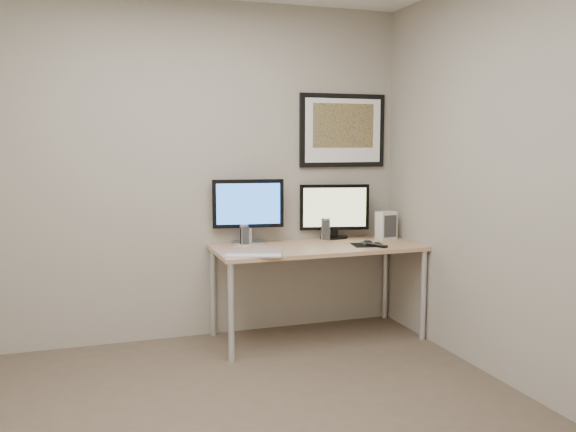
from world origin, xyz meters
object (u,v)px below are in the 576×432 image
at_px(monitor_tv, 334,210).
at_px(monitor_large, 248,208).
at_px(fan_unit, 386,225).
at_px(keyboard, 254,256).
at_px(speaker_left, 244,235).
at_px(desk, 317,254).
at_px(framed_art, 343,130).
at_px(speaker_right, 326,230).
at_px(phone_dock, 244,237).

bearing_deg(monitor_tv, monitor_large, -164.81).
bearing_deg(fan_unit, keyboard, -170.16).
relative_size(monitor_tv, speaker_left, 3.36).
bearing_deg(monitor_large, desk, -18.51).
bearing_deg(framed_art, desk, -136.54).
bearing_deg(keyboard, framed_art, 53.09).
bearing_deg(speaker_left, keyboard, -103.55).
xyz_separation_m(desk, monitor_large, (-0.48, 0.25, 0.35)).
relative_size(framed_art, monitor_tv, 1.32).
bearing_deg(speaker_left, speaker_right, -5.49).
bearing_deg(speaker_left, framed_art, 3.37).
height_order(framed_art, phone_dock, framed_art).
bearing_deg(monitor_tv, phone_dock, -158.22).
height_order(monitor_large, speaker_left, monitor_large).
relative_size(framed_art, monitor_large, 1.35).
bearing_deg(keyboard, fan_unit, 37.66).
relative_size(monitor_tv, speaker_right, 3.04).
distance_m(monitor_large, monitor_tv, 0.74).
distance_m(monitor_large, speaker_right, 0.66).
distance_m(desk, fan_unit, 0.69).
xyz_separation_m(monitor_large, monitor_tv, (0.74, 0.02, -0.04)).
xyz_separation_m(monitor_large, speaker_right, (0.63, -0.06, -0.19)).
distance_m(desk, speaker_left, 0.58).
height_order(monitor_tv, speaker_left, monitor_tv).
height_order(framed_art, speaker_left, framed_art).
relative_size(framed_art, speaker_left, 4.45).
bearing_deg(monitor_tv, speaker_right, -128.75).
height_order(desk, speaker_right, speaker_right).
height_order(monitor_large, fan_unit, monitor_large).
xyz_separation_m(framed_art, phone_dock, (-0.89, -0.18, -0.82)).
bearing_deg(speaker_left, monitor_large, 48.85).
relative_size(monitor_tv, keyboard, 1.41).
relative_size(monitor_large, fan_unit, 2.43).
height_order(keyboard, fan_unit, fan_unit).
xyz_separation_m(monitor_large, phone_dock, (-0.06, -0.09, -0.21)).
xyz_separation_m(speaker_left, fan_unit, (1.20, -0.05, 0.03)).
height_order(monitor_large, phone_dock, monitor_large).
height_order(framed_art, fan_unit, framed_art).
xyz_separation_m(framed_art, monitor_large, (-0.83, -0.08, -0.61)).
height_order(framed_art, monitor_large, framed_art).
xyz_separation_m(speaker_right, fan_unit, (0.51, -0.07, 0.02)).
xyz_separation_m(monitor_tv, phone_dock, (-0.80, -0.12, -0.17)).
distance_m(monitor_tv, fan_unit, 0.44).
height_order(monitor_tv, phone_dock, monitor_tv).
distance_m(phone_dock, fan_unit, 1.20).
bearing_deg(monitor_tv, desk, -120.03).
relative_size(monitor_large, speaker_left, 3.30).
distance_m(desk, monitor_tv, 0.48).
xyz_separation_m(monitor_large, speaker_left, (-0.06, -0.09, -0.20)).
bearing_deg(desk, speaker_left, 163.43).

